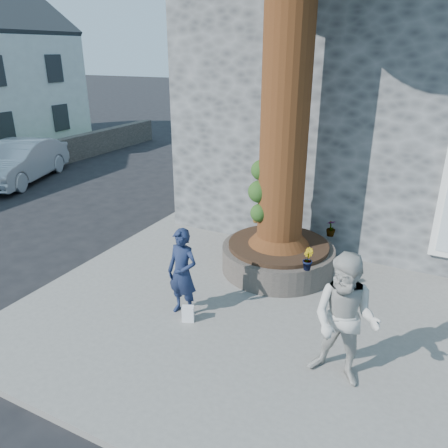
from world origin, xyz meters
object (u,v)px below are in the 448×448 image
at_px(man, 182,273).
at_px(a_board_sign, 2,170).
at_px(car_silver, 20,162).
at_px(woman, 345,321).
at_px(planter, 278,257).

distance_m(man, a_board_sign, 10.86).
height_order(man, car_silver, man).
xyz_separation_m(woman, a_board_sign, (-12.81, 4.62, -0.57)).
xyz_separation_m(planter, a_board_sign, (-10.90, 1.93, 0.09)).
bearing_deg(car_silver, a_board_sign, -138.18).
distance_m(planter, car_silver, 10.89).
bearing_deg(woman, man, 177.41).
xyz_separation_m(planter, woman, (1.91, -2.69, 0.66)).
height_order(woman, car_silver, woman).
xyz_separation_m(man, a_board_sign, (-10.01, 4.19, -0.40)).
height_order(man, a_board_sign, man).
distance_m(planter, a_board_sign, 11.07).
height_order(woman, a_board_sign, woman).
relative_size(planter, man, 1.47).
height_order(planter, a_board_sign, a_board_sign).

